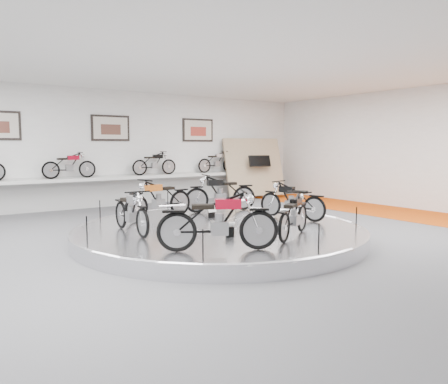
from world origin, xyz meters
TOP-DOWN VIEW (x-y plane):
  - floor at (0.00, 0.00)m, footprint 16.00×16.00m
  - ceiling at (0.00, 0.00)m, footprint 16.00×16.00m
  - wall_back at (0.00, 7.00)m, footprint 16.00×0.00m
  - wall_right at (8.00, 0.00)m, footprint 0.00×14.00m
  - orange_carpet_strip at (6.80, 0.00)m, footprint 2.40×12.60m
  - dado_band at (0.00, 6.98)m, footprint 15.68×0.04m
  - display_platform at (0.00, 0.30)m, footprint 6.40×6.40m
  - platform_rim at (0.00, 0.30)m, footprint 6.40×6.40m
  - shelf at (0.00, 6.70)m, footprint 11.00×0.55m
  - poster_center at (0.00, 6.96)m, footprint 1.35×0.06m
  - poster_right at (3.50, 6.96)m, footprint 1.35×0.06m
  - display_panel at (5.60, 6.10)m, footprint 2.56×1.52m
  - shelf_bike_b at (-1.50, 6.70)m, footprint 1.22×0.43m
  - shelf_bike_c at (1.50, 6.70)m, footprint 1.22×0.43m
  - shelf_bike_d at (4.20, 6.70)m, footprint 1.22×0.43m
  - bike_a at (1.28, 2.14)m, footprint 1.84×0.99m
  - bike_b at (-0.63, 2.03)m, footprint 1.77×0.91m
  - bike_c at (-1.92, 0.70)m, footprint 0.60×1.56m
  - bike_d at (-1.30, -1.58)m, footprint 1.85×1.38m
  - bike_e at (0.55, -1.48)m, footprint 1.56×1.19m
  - bike_f at (1.99, 0.10)m, footprint 0.91×1.67m

SIDE VIEW (x-z plane):
  - floor at x=0.00m, z-range 0.00..0.00m
  - orange_carpet_strip at x=6.80m, z-range 0.00..0.01m
  - display_platform at x=0.00m, z-range 0.00..0.30m
  - platform_rim at x=0.00m, z-range 0.22..0.32m
  - dado_band at x=0.00m, z-range 0.00..1.10m
  - bike_e at x=0.55m, z-range 0.30..1.18m
  - bike_c at x=-1.92m, z-range 0.30..1.21m
  - bike_f at x=1.99m, z-range 0.30..1.23m
  - bike_b at x=-0.63m, z-range 0.30..1.29m
  - bike_a at x=1.28m, z-range 0.30..1.33m
  - bike_d at x=-1.30m, z-range 0.30..1.34m
  - shelf at x=0.00m, z-range 0.95..1.05m
  - display_panel at x=5.60m, z-range 0.10..2.40m
  - shelf_bike_b at x=-1.50m, z-range 1.05..1.78m
  - shelf_bike_c at x=1.50m, z-range 1.05..1.78m
  - shelf_bike_d at x=4.20m, z-range 1.05..1.78m
  - wall_back at x=0.00m, z-range -6.00..10.00m
  - wall_right at x=8.00m, z-range -5.00..9.00m
  - poster_center at x=0.00m, z-range 2.26..3.14m
  - poster_right at x=3.50m, z-range 2.26..3.14m
  - ceiling at x=0.00m, z-range 4.00..4.00m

